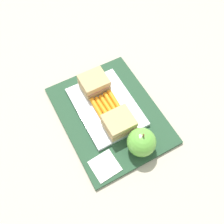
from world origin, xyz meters
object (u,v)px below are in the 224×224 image
(sandwich_half_right, at_px, (119,123))
(carrot_sticks_bundle, at_px, (106,105))
(food_tray, at_px, (106,107))
(sandwich_half_left, at_px, (94,83))
(paper_napkin, at_px, (105,166))
(apple, at_px, (142,142))

(sandwich_half_right, bearing_deg, carrot_sticks_bundle, -179.88)
(food_tray, relative_size, sandwich_half_left, 2.88)
(sandwich_half_left, bearing_deg, sandwich_half_right, 0.00)
(food_tray, xyz_separation_m, sandwich_half_left, (-0.08, 0.00, 0.03))
(food_tray, distance_m, sandwich_half_left, 0.08)
(paper_napkin, bearing_deg, food_tray, 150.95)
(sandwich_half_left, relative_size, carrot_sticks_bundle, 1.03)
(sandwich_half_left, relative_size, paper_napkin, 1.14)
(food_tray, bearing_deg, sandwich_half_right, 0.00)
(sandwich_half_right, bearing_deg, paper_napkin, -47.30)
(carrot_sticks_bundle, bearing_deg, sandwich_half_right, 0.12)
(food_tray, xyz_separation_m, paper_napkin, (0.16, -0.09, -0.00))
(sandwich_half_right, height_order, paper_napkin, sandwich_half_right)
(food_tray, relative_size, sandwich_half_right, 2.88)
(food_tray, height_order, paper_napkin, food_tray)
(sandwich_half_left, bearing_deg, apple, 5.51)
(sandwich_half_left, height_order, carrot_sticks_bundle, sandwich_half_left)
(sandwich_half_right, xyz_separation_m, carrot_sticks_bundle, (-0.08, -0.00, -0.02))
(sandwich_half_right, relative_size, carrot_sticks_bundle, 1.03)
(carrot_sticks_bundle, bearing_deg, apple, 8.27)
(food_tray, height_order, carrot_sticks_bundle, carrot_sticks_bundle)
(sandwich_half_left, xyz_separation_m, sandwich_half_right, (0.16, 0.00, 0.00))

